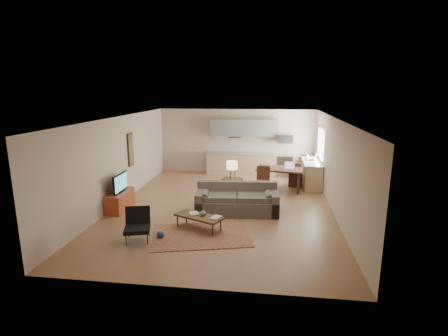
# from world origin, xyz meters

# --- Properties ---
(room) EXTENTS (9.00, 9.00, 9.00)m
(room) POSITION_xyz_m (0.00, 0.00, 1.35)
(room) COLOR #8D6340
(room) RESTS_ON ground
(kitchen_counter_back) EXTENTS (4.26, 0.64, 0.92)m
(kitchen_counter_back) POSITION_xyz_m (0.90, 4.18, 0.46)
(kitchen_counter_back) COLOR tan
(kitchen_counter_back) RESTS_ON ground
(kitchen_counter_right) EXTENTS (0.64, 2.26, 0.92)m
(kitchen_counter_right) POSITION_xyz_m (2.93, 3.00, 0.46)
(kitchen_counter_right) COLOR tan
(kitchen_counter_right) RESTS_ON ground
(kitchen_range) EXTENTS (0.62, 0.62, 0.90)m
(kitchen_range) POSITION_xyz_m (2.00, 4.18, 0.45)
(kitchen_range) COLOR #A5A8AD
(kitchen_range) RESTS_ON ground
(kitchen_microwave) EXTENTS (0.62, 0.40, 0.35)m
(kitchen_microwave) POSITION_xyz_m (2.00, 4.20, 1.55)
(kitchen_microwave) COLOR #A5A8AD
(kitchen_microwave) RESTS_ON room
(upper_cabinets) EXTENTS (2.80, 0.34, 0.70)m
(upper_cabinets) POSITION_xyz_m (0.30, 4.33, 1.95)
(upper_cabinets) COLOR slate
(upper_cabinets) RESTS_ON room
(window_right) EXTENTS (0.02, 1.40, 1.05)m
(window_right) POSITION_xyz_m (3.23, 3.00, 1.55)
(window_right) COLOR white
(window_right) RESTS_ON room
(wall_art_left) EXTENTS (0.06, 0.42, 1.10)m
(wall_art_left) POSITION_xyz_m (-3.21, 0.90, 1.55)
(wall_art_left) COLOR olive
(wall_art_left) RESTS_ON room
(triptych) EXTENTS (1.70, 0.04, 0.50)m
(triptych) POSITION_xyz_m (-0.10, 4.47, 1.75)
(triptych) COLOR beige
(triptych) RESTS_ON room
(rug) EXTENTS (2.69, 2.16, 0.02)m
(rug) POSITION_xyz_m (-0.25, -2.19, 0.01)
(rug) COLOR brown
(rug) RESTS_ON floor
(sofa) EXTENTS (2.54, 1.28, 0.86)m
(sofa) POSITION_xyz_m (0.48, -0.49, 0.43)
(sofa) COLOR #584F45
(sofa) RESTS_ON floor
(coffee_table) EXTENTS (1.35, 0.98, 0.38)m
(coffee_table) POSITION_xyz_m (-0.37, -1.82, 0.19)
(coffee_table) COLOR #48321A
(coffee_table) RESTS_ON floor
(book_a) EXTENTS (0.43, 0.45, 0.03)m
(book_a) POSITION_xyz_m (-0.62, -1.76, 0.39)
(book_a) COLOR maroon
(book_a) RESTS_ON coffee_table
(book_b) EXTENTS (0.42, 0.44, 0.02)m
(book_b) POSITION_xyz_m (-0.01, -1.87, 0.39)
(book_b) COLOR navy
(book_b) RESTS_ON coffee_table
(vase) EXTENTS (0.18, 0.18, 0.17)m
(vase) POSITION_xyz_m (-0.26, -1.81, 0.46)
(vase) COLOR black
(vase) RESTS_ON coffee_table
(armchair) EXTENTS (0.84, 0.84, 0.77)m
(armchair) POSITION_xyz_m (-1.67, -2.69, 0.39)
(armchair) COLOR black
(armchair) RESTS_ON floor
(tv_credenza) EXTENTS (0.46, 1.19, 0.55)m
(tv_credenza) POSITION_xyz_m (-3.00, -0.63, 0.28)
(tv_credenza) COLOR #963A1E
(tv_credenza) RESTS_ON floor
(tv) EXTENTS (0.09, 0.92, 0.55)m
(tv) POSITION_xyz_m (-2.96, -0.63, 0.83)
(tv) COLOR black
(tv) RESTS_ON tv_credenza
(console_table) EXTENTS (0.68, 0.51, 0.72)m
(console_table) POSITION_xyz_m (0.21, 0.68, 0.36)
(console_table) COLOR #3A2017
(console_table) RESTS_ON floor
(table_lamp) EXTENTS (0.39, 0.39, 0.58)m
(table_lamp) POSITION_xyz_m (0.21, 0.68, 1.01)
(table_lamp) COLOR beige
(table_lamp) RESTS_ON console_table
(dining_table) EXTENTS (1.71, 1.18, 0.80)m
(dining_table) POSITION_xyz_m (1.76, 2.06, 0.40)
(dining_table) COLOR #3A2017
(dining_table) RESTS_ON floor
(dining_chair_near) EXTENTS (0.48, 0.50, 0.95)m
(dining_chair_near) POSITION_xyz_m (1.17, 1.48, 0.48)
(dining_chair_near) COLOR #3A2017
(dining_chair_near) RESTS_ON floor
(dining_chair_far) EXTENTS (0.54, 0.55, 0.92)m
(dining_chair_far) POSITION_xyz_m (2.35, 2.64, 0.46)
(dining_chair_far) COLOR #3A2017
(dining_chair_far) RESTS_ON floor
(laptop) EXTENTS (0.35, 0.27, 0.25)m
(laptop) POSITION_xyz_m (2.08, 1.96, 0.92)
(laptop) COLOR #A5A8AD
(laptop) RESTS_ON dining_table
(soap_bottle) EXTENTS (0.12, 0.13, 0.19)m
(soap_bottle) POSITION_xyz_m (2.83, 3.36, 1.02)
(soap_bottle) COLOR beige
(soap_bottle) RESTS_ON kitchen_counter_right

